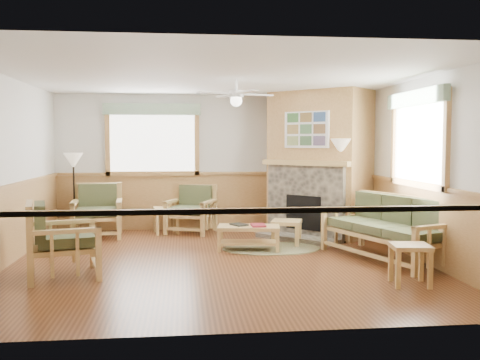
{
  "coord_description": "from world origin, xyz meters",
  "views": [
    {
      "loc": [
        -0.51,
        -7.77,
        1.76
      ],
      "look_at": [
        0.4,
        0.7,
        1.15
      ],
      "focal_mm": 40.0,
      "sensor_mm": 36.0,
      "label": 1
    }
  ],
  "objects": [
    {
      "name": "wall_back",
      "position": [
        0.0,
        3.0,
        1.35
      ],
      "size": [
        6.0,
        0.02,
        2.7
      ],
      "primitive_type": "cube",
      "color": "silver",
      "rests_on": "floor"
    },
    {
      "name": "wainscot",
      "position": [
        0.0,
        0.0,
        0.55
      ],
      "size": [
        6.0,
        6.0,
        1.1
      ],
      "primitive_type": null,
      "color": "#AB7D46",
      "rests_on": "floor"
    },
    {
      "name": "armchair_back_right",
      "position": [
        -0.36,
        2.55,
        0.46
      ],
      "size": [
        1.06,
        1.06,
        0.91
      ],
      "primitive_type": null,
      "rotation": [
        0.0,
        0.0,
        -0.39
      ],
      "color": "tan",
      "rests_on": "floor"
    },
    {
      "name": "floor",
      "position": [
        0.0,
        0.0,
        -0.01
      ],
      "size": [
        6.0,
        6.0,
        0.01
      ],
      "primitive_type": "cube",
      "color": "#572F18",
      "rests_on": "ground"
    },
    {
      "name": "book_red",
      "position": [
        0.7,
        0.7,
        0.43
      ],
      "size": [
        0.22,
        0.3,
        0.03
      ],
      "primitive_type": "cube",
      "rotation": [
        0.0,
        0.0,
        0.01
      ],
      "color": "maroon",
      "rests_on": "coffee_table"
    },
    {
      "name": "window_back",
      "position": [
        -1.1,
        2.96,
        2.53
      ],
      "size": [
        1.9,
        0.16,
        1.5
      ],
      "primitive_type": null,
      "color": "white",
      "rests_on": "wall_back"
    },
    {
      "name": "braided_rug",
      "position": [
        0.94,
        0.82,
        0.01
      ],
      "size": [
        1.93,
        1.93,
        0.01
      ],
      "primitive_type": "cylinder",
      "rotation": [
        0.0,
        0.0,
        0.21
      ],
      "color": "brown",
      "rests_on": "floor"
    },
    {
      "name": "ceiling",
      "position": [
        0.0,
        0.0,
        2.7
      ],
      "size": [
        6.0,
        6.0,
        0.01
      ],
      "primitive_type": "cube",
      "color": "white",
      "rests_on": "floor"
    },
    {
      "name": "sofa",
      "position": [
        2.49,
        -0.14,
        0.48
      ],
      "size": [
        2.23,
        1.53,
        0.95
      ],
      "primitive_type": null,
      "rotation": [
        0.0,
        0.0,
        -1.21
      ],
      "color": "tan",
      "rests_on": "floor"
    },
    {
      "name": "wall_right",
      "position": [
        3.0,
        0.0,
        1.35
      ],
      "size": [
        0.02,
        6.0,
        2.7
      ],
      "primitive_type": "cube",
      "color": "silver",
      "rests_on": "floor"
    },
    {
      "name": "wall_left",
      "position": [
        -3.0,
        0.0,
        1.35
      ],
      "size": [
        0.02,
        6.0,
        2.7
      ],
      "primitive_type": "cube",
      "color": "silver",
      "rests_on": "floor"
    },
    {
      "name": "ceiling_fan",
      "position": [
        0.3,
        0.3,
        2.66
      ],
      "size": [
        1.59,
        1.59,
        0.36
      ],
      "primitive_type": null,
      "rotation": [
        0.0,
        0.0,
        0.35
      ],
      "color": "white",
      "rests_on": "ceiling"
    },
    {
      "name": "window_right",
      "position": [
        2.96,
        -0.2,
        2.53
      ],
      "size": [
        0.16,
        1.9,
        1.5
      ],
      "primitive_type": null,
      "color": "white",
      "rests_on": "wall_right"
    },
    {
      "name": "floor_lamp_right",
      "position": [
        2.26,
        1.3,
        0.91
      ],
      "size": [
        0.53,
        0.53,
        1.83
      ],
      "primitive_type": null,
      "rotation": [
        0.0,
        0.0,
        0.34
      ],
      "color": "black",
      "rests_on": "floor"
    },
    {
      "name": "armchair_back_left",
      "position": [
        -2.09,
        2.24,
        0.49
      ],
      "size": [
        0.95,
        0.95,
        0.98
      ],
      "primitive_type": null,
      "rotation": [
        0.0,
        0.0,
        0.09
      ],
      "color": "tan",
      "rests_on": "floor"
    },
    {
      "name": "fireplace",
      "position": [
        2.05,
        2.05,
        1.35
      ],
      "size": [
        3.11,
        3.11,
        2.7
      ],
      "primitive_type": null,
      "rotation": [
        0.0,
        0.0,
        -0.79
      ],
      "color": "#AB7D46",
      "rests_on": "floor"
    },
    {
      "name": "floor_lamp_left",
      "position": [
        -2.55,
        2.51,
        0.78
      ],
      "size": [
        0.46,
        0.46,
        1.56
      ],
      "primitive_type": null,
      "rotation": [
        0.0,
        0.0,
        0.36
      ],
      "color": "black",
      "rests_on": "floor"
    },
    {
      "name": "footstool",
      "position": [
        1.25,
        1.15,
        0.21
      ],
      "size": [
        0.61,
        0.61,
        0.42
      ],
      "primitive_type": null,
      "rotation": [
        0.0,
        0.0,
        -0.32
      ],
      "color": "tan",
      "rests_on": "floor"
    },
    {
      "name": "end_table_chairs",
      "position": [
        -0.84,
        2.51,
        0.25
      ],
      "size": [
        0.52,
        0.5,
        0.51
      ],
      "primitive_type": null,
      "rotation": [
        0.0,
        0.0,
        0.17
      ],
      "color": "tan",
      "rests_on": "floor"
    },
    {
      "name": "armchair_left",
      "position": [
        -2.06,
        -0.69,
        0.49
      ],
      "size": [
        1.07,
        1.07,
        0.99
      ],
      "primitive_type": null,
      "rotation": [
        0.0,
        0.0,
        1.82
      ],
      "color": "tan",
      "rests_on": "floor"
    },
    {
      "name": "book_dark",
      "position": [
        0.4,
        0.82,
        0.42
      ],
      "size": [
        0.31,
        0.33,
        0.03
      ],
      "primitive_type": "cube",
      "rotation": [
        0.0,
        0.0,
        0.51
      ],
      "color": "black",
      "rests_on": "coffee_table"
    },
    {
      "name": "coffee_table",
      "position": [
        0.55,
        0.75,
        0.2
      ],
      "size": [
        1.06,
        0.64,
        0.4
      ],
      "primitive_type": null,
      "rotation": [
        0.0,
        0.0,
        -0.15
      ],
      "color": "tan",
      "rests_on": "floor"
    },
    {
      "name": "wall_front",
      "position": [
        0.0,
        -3.0,
        1.35
      ],
      "size": [
        6.0,
        0.02,
        2.7
      ],
      "primitive_type": "cube",
      "color": "silver",
      "rests_on": "floor"
    },
    {
      "name": "end_table_sofa",
      "position": [
        2.26,
        -1.57,
        0.25
      ],
      "size": [
        0.51,
        0.49,
        0.51
      ],
      "primitive_type": null,
      "rotation": [
        0.0,
        0.0,
        -0.14
      ],
      "color": "tan",
      "rests_on": "floor"
    }
  ]
}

